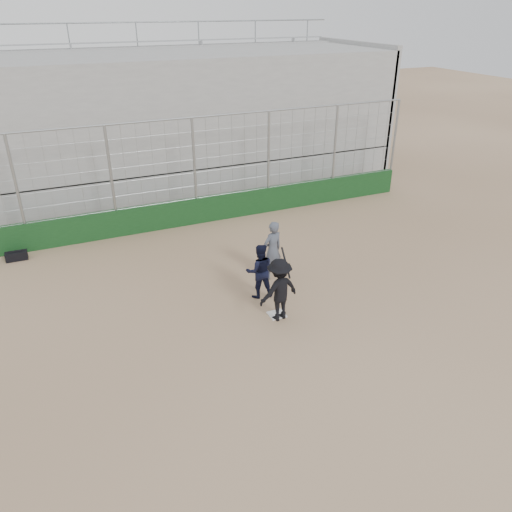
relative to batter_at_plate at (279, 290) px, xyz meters
name	(u,v)px	position (x,y,z in m)	size (l,w,h in m)	color
ground	(277,315)	(0.02, 0.15, -0.88)	(90.00, 90.00, 0.00)	#816146
home_plate	(277,314)	(0.02, 0.15, -0.87)	(0.44, 0.44, 0.02)	white
backstop	(196,199)	(0.02, 7.15, 0.08)	(18.10, 0.25, 4.04)	#113515
bleachers	(160,121)	(0.02, 12.10, 2.04)	(20.25, 6.70, 6.98)	gray
batter_at_plate	(279,290)	(0.00, 0.00, 0.00)	(1.23, 0.86, 1.91)	black
catcher_crouched	(260,280)	(-0.02, 1.21, -0.32)	(0.90, 0.75, 1.13)	black
umpire	(272,253)	(0.80, 2.09, -0.04)	(0.68, 0.45, 1.67)	#474D5A
equipment_bag	(17,256)	(-6.41, 6.54, -0.73)	(0.69, 0.30, 0.33)	black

